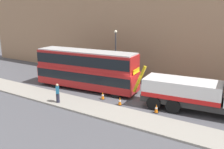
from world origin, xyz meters
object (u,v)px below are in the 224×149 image
(street_lamp, at_px, (116,51))
(double_decker_bus, at_px, (86,68))
(recovery_tow_truck, at_px, (205,92))
(pedestrian_onlooker, at_px, (58,93))
(traffic_cone_midway, at_px, (120,101))
(traffic_cone_near_truck, at_px, (156,109))
(traffic_cone_near_bus, at_px, (103,96))

(street_lamp, bearing_deg, double_decker_bus, -98.23)
(recovery_tow_truck, relative_size, pedestrian_onlooker, 5.98)
(traffic_cone_midway, height_order, traffic_cone_near_truck, same)
(recovery_tow_truck, relative_size, traffic_cone_near_truck, 14.21)
(pedestrian_onlooker, xyz_separation_m, traffic_cone_midway, (4.71, 2.69, -0.64))
(traffic_cone_near_bus, distance_m, street_lamp, 7.52)
(traffic_cone_near_truck, bearing_deg, recovery_tow_truck, 31.66)
(pedestrian_onlooker, relative_size, traffic_cone_midway, 2.38)
(traffic_cone_near_bus, bearing_deg, pedestrian_onlooker, -130.33)
(double_decker_bus, xyz_separation_m, traffic_cone_near_bus, (3.21, -1.67, -1.89))
(traffic_cone_near_truck, bearing_deg, traffic_cone_near_bus, 177.31)
(traffic_cone_near_bus, bearing_deg, traffic_cone_near_truck, -2.69)
(traffic_cone_near_bus, distance_m, traffic_cone_midway, 2.12)
(double_decker_bus, xyz_separation_m, traffic_cone_near_truck, (8.61, -1.93, -1.89))
(double_decker_bus, distance_m, traffic_cone_near_bus, 4.08)
(double_decker_bus, bearing_deg, recovery_tow_truck, -5.51)
(traffic_cone_midway, bearing_deg, double_decker_bus, 158.50)
(recovery_tow_truck, height_order, pedestrian_onlooker, recovery_tow_truck)
(double_decker_bus, relative_size, traffic_cone_near_bus, 15.55)
(recovery_tow_truck, distance_m, traffic_cone_midway, 7.01)
(pedestrian_onlooker, xyz_separation_m, traffic_cone_near_bus, (2.63, 3.10, -0.64))
(traffic_cone_near_bus, relative_size, traffic_cone_near_truck, 1.00)
(traffic_cone_midway, bearing_deg, street_lamp, 124.28)
(traffic_cone_midway, bearing_deg, traffic_cone_near_truck, 2.66)
(double_decker_bus, bearing_deg, traffic_cone_near_truck, -18.38)
(traffic_cone_midway, relative_size, traffic_cone_near_truck, 1.00)
(pedestrian_onlooker, relative_size, traffic_cone_near_bus, 2.38)
(traffic_cone_near_bus, relative_size, traffic_cone_midway, 1.00)
(traffic_cone_near_truck, bearing_deg, pedestrian_onlooker, -160.50)
(pedestrian_onlooker, height_order, traffic_cone_midway, pedestrian_onlooker)
(double_decker_bus, bearing_deg, pedestrian_onlooker, -88.87)
(traffic_cone_midway, height_order, street_lamp, street_lamp)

